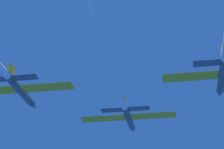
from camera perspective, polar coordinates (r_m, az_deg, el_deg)
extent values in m
cylinder|color=#4C5660|center=(73.70, 2.23, -5.86)|extent=(1.10, 9.96, 1.10)
cone|color=#4C5660|center=(79.39, 2.81, -7.36)|extent=(1.07, 2.19, 1.07)
ellipsoid|color=black|center=(75.91, 2.44, -6.10)|extent=(0.77, 1.99, 0.55)
cube|color=yellow|center=(73.87, -1.17, -5.92)|extent=(7.57, 2.19, 0.24)
cube|color=yellow|center=(72.86, 5.58, -5.51)|extent=(7.57, 2.19, 0.24)
cube|color=yellow|center=(70.51, 1.80, -3.73)|extent=(0.29, 1.79, 1.59)
cube|color=#4C5660|center=(70.14, -0.04, -4.80)|extent=(3.41, 1.32, 0.24)
cube|color=#4C5660|center=(69.59, 3.63, -4.56)|extent=(3.41, 1.32, 0.24)
cylinder|color=white|center=(51.62, -1.31, 3.54)|extent=(0.99, 39.20, 0.99)
cylinder|color=#4C5660|center=(64.77, -12.14, -2.12)|extent=(1.10, 9.96, 1.10)
cone|color=#4C5660|center=(69.99, -10.41, -4.13)|extent=(1.07, 2.19, 1.07)
ellipsoid|color=black|center=(66.82, -11.45, -2.51)|extent=(0.77, 1.99, 0.55)
cube|color=yellow|center=(62.94, -8.61, -1.69)|extent=(7.57, 2.19, 0.24)
cube|color=yellow|center=(62.01, -13.30, 0.51)|extent=(0.29, 1.79, 1.59)
cube|color=#4C5660|center=(60.46, -11.52, -0.38)|extent=(3.41, 1.32, 0.24)
cylinder|color=#4C5660|center=(60.37, 14.49, -0.20)|extent=(1.10, 9.96, 1.10)
cone|color=#4C5660|center=(65.89, 14.16, -2.48)|extent=(1.07, 2.19, 1.07)
ellipsoid|color=black|center=(62.54, 14.32, -0.68)|extent=(0.77, 1.99, 0.55)
cube|color=yellow|center=(59.62, 10.39, -0.29)|extent=(7.57, 2.19, 0.24)
cube|color=yellow|center=(57.43, 14.59, 2.73)|extent=(0.29, 1.79, 1.59)
cube|color=#4C5660|center=(56.43, 12.49, 1.48)|extent=(3.41, 1.32, 0.24)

